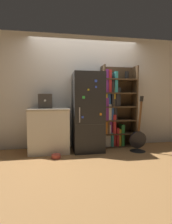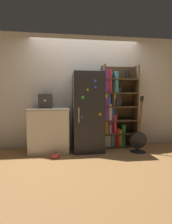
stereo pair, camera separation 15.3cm
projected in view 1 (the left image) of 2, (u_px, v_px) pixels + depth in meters
name	position (u px, v px, depth m)	size (l,w,h in m)	color
ground_plane	(89.00, 151.00, 3.77)	(16.00, 16.00, 0.00)	#A87542
wall_back	(85.00, 92.00, 4.14)	(8.00, 0.05, 2.60)	silver
refrigerator	(88.00, 112.00, 3.82)	(0.64, 0.69, 1.69)	black
bookshelf	(114.00, 110.00, 4.12)	(0.81, 0.33, 1.89)	#4C3823
kitchen_counter	(49.00, 130.00, 3.73)	(0.85, 0.64, 0.93)	silver
espresso_machine	(45.00, 101.00, 3.71)	(0.28, 0.33, 0.30)	#38332D
guitar	(138.00, 143.00, 3.78)	(0.38, 0.34, 1.19)	black
pet_bowl	(56.00, 156.00, 3.34)	(0.18, 0.18, 0.07)	#D84C3F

